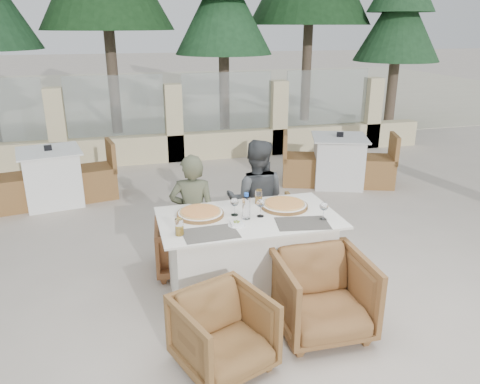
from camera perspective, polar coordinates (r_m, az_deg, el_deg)
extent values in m
plane|color=beige|center=(4.48, 0.41, -12.53)|extent=(80.00, 80.00, 0.00)
cube|color=beige|center=(17.84, -11.78, 11.67)|extent=(30.00, 16.00, 0.01)
cone|color=#224F29|center=(11.13, -2.03, 20.31)|extent=(2.20, 2.20, 5.00)
cone|color=#214A27|center=(12.05, 18.71, 18.12)|extent=(1.98, 1.98, 4.50)
cube|color=#5B574E|center=(3.86, -3.63, -5.07)|extent=(0.46, 0.32, 0.00)
cube|color=#4F4B44|center=(4.08, 7.61, -3.80)|extent=(0.49, 0.37, 0.00)
cylinder|color=#DB581D|center=(4.21, -4.86, -2.54)|extent=(0.46, 0.46, 0.05)
cylinder|color=#C75A1B|center=(4.40, 5.42, -1.53)|extent=(0.55, 0.55, 0.06)
cylinder|color=#A4C0D7|center=(4.10, 0.77, -1.71)|extent=(0.07, 0.07, 0.24)
cylinder|color=gold|center=(3.84, -7.41, -4.25)|extent=(0.07, 0.07, 0.14)
cylinder|color=orange|center=(4.47, 2.28, -0.60)|extent=(0.07, 0.07, 0.14)
imported|color=brown|center=(4.80, -6.80, -6.62)|extent=(0.63, 0.64, 0.54)
imported|color=olive|center=(5.10, 3.19, -4.35)|extent=(0.72, 0.74, 0.62)
imported|color=brown|center=(3.53, -2.04, -16.81)|extent=(0.80, 0.81, 0.58)
imported|color=brown|center=(3.92, 9.98, -12.22)|extent=(0.73, 0.75, 0.67)
imported|color=#4C503A|center=(4.61, -5.75, -2.90)|extent=(0.51, 0.40, 1.24)
imported|color=#3D4042|center=(4.89, 1.97, -1.06)|extent=(0.76, 0.68, 1.31)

